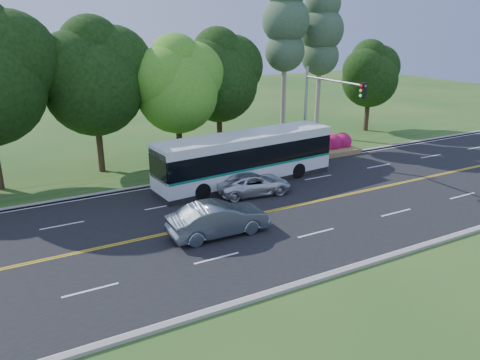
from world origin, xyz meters
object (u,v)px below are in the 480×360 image
traffic_signal (322,103)px  sedan (218,219)px  suv (254,184)px  transit_bus (246,159)px

traffic_signal → sedan: 13.73m
traffic_signal → suv: traffic_signal is taller
traffic_signal → suv: 8.40m
sedan → suv: sedan is taller
sedan → suv: (4.42, 4.18, -0.19)m
traffic_signal → suv: (-6.92, -2.56, -4.01)m
transit_bus → sedan: size_ratio=2.49×
sedan → suv: bearing=-45.9°
traffic_signal → sedan: size_ratio=1.40×
traffic_signal → transit_bus: bearing=-176.3°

